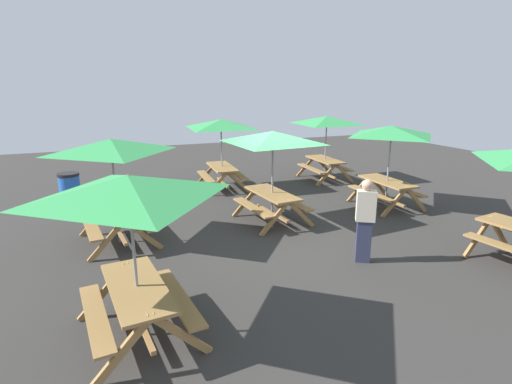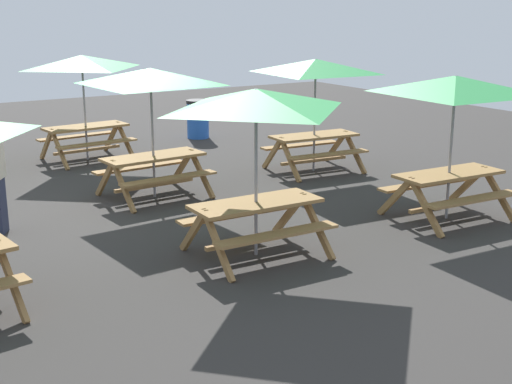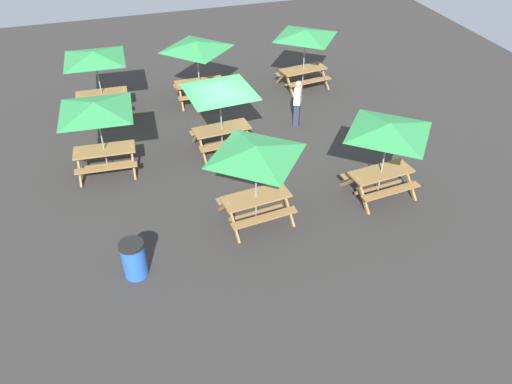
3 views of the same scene
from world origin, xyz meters
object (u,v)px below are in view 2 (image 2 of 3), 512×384
at_px(picnic_table_1, 455,96).
at_px(trash_bin_blue, 198,119).
at_px(picnic_table_3, 151,86).
at_px(picnic_table_2, 82,70).
at_px(picnic_table_0, 256,112).
at_px(picnic_table_5, 316,75).

bearing_deg(picnic_table_1, trash_bin_blue, -86.68).
bearing_deg(picnic_table_3, picnic_table_2, -94.88).
xyz_separation_m(picnic_table_0, picnic_table_2, (-0.06, -7.26, 0.00)).
relative_size(picnic_table_5, trash_bin_blue, 2.88).
relative_size(picnic_table_1, picnic_table_3, 1.00).
height_order(picnic_table_1, picnic_table_3, same).
distance_m(picnic_table_1, picnic_table_3, 5.08).
relative_size(picnic_table_2, trash_bin_blue, 2.38).
xyz_separation_m(picnic_table_1, trash_bin_blue, (0.16, -8.49, -1.49)).
relative_size(picnic_table_0, picnic_table_3, 0.83).
height_order(picnic_table_2, picnic_table_5, same).
height_order(picnic_table_0, trash_bin_blue, picnic_table_0).
bearing_deg(picnic_table_5, picnic_table_1, 91.28).
bearing_deg(picnic_table_5, trash_bin_blue, -82.31).
distance_m(picnic_table_5, trash_bin_blue, 4.87).
bearing_deg(picnic_table_2, picnic_table_0, 83.58).
bearing_deg(picnic_table_1, picnic_table_3, -44.38).
bearing_deg(picnic_table_0, picnic_table_1, 178.25).
bearing_deg(trash_bin_blue, picnic_table_0, 67.96).
xyz_separation_m(picnic_table_3, trash_bin_blue, (-3.33, -4.79, -1.49)).
bearing_deg(picnic_table_2, picnic_table_1, 109.21).
distance_m(picnic_table_0, trash_bin_blue, 9.13).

